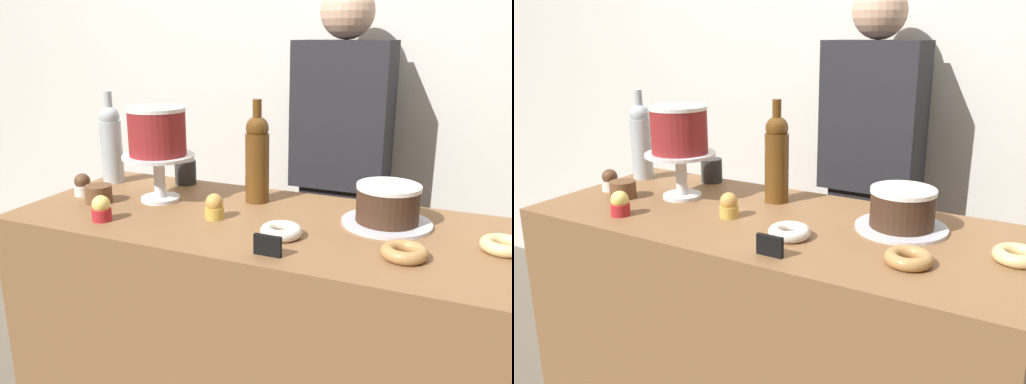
% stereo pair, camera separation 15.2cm
% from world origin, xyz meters
% --- Properties ---
extents(back_wall, '(6.00, 0.05, 2.60)m').
position_xyz_m(back_wall, '(0.00, 0.88, 1.30)').
color(back_wall, silver).
rests_on(back_wall, ground_plane).
extents(display_counter, '(1.43, 0.61, 0.91)m').
position_xyz_m(display_counter, '(0.00, 0.00, 0.45)').
color(display_counter, brown).
rests_on(display_counter, ground_plane).
extents(cake_stand_pedestal, '(0.23, 0.23, 0.15)m').
position_xyz_m(cake_stand_pedestal, '(-0.35, 0.04, 1.01)').
color(cake_stand_pedestal, silver).
rests_on(cake_stand_pedestal, display_counter).
extents(white_layer_cake, '(0.18, 0.18, 0.15)m').
position_xyz_m(white_layer_cake, '(-0.35, 0.04, 1.13)').
color(white_layer_cake, maroon).
rests_on(white_layer_cake, cake_stand_pedestal).
extents(silver_serving_platter, '(0.25, 0.25, 0.01)m').
position_xyz_m(silver_serving_platter, '(0.36, 0.10, 0.91)').
color(silver_serving_platter, silver).
rests_on(silver_serving_platter, display_counter).
extents(chocolate_round_cake, '(0.18, 0.18, 0.11)m').
position_xyz_m(chocolate_round_cake, '(0.36, 0.10, 0.97)').
color(chocolate_round_cake, '#3D2619').
rests_on(chocolate_round_cake, silver_serving_platter).
extents(wine_bottle_amber, '(0.08, 0.08, 0.33)m').
position_xyz_m(wine_bottle_amber, '(-0.06, 0.15, 1.05)').
color(wine_bottle_amber, '#5B3814').
rests_on(wine_bottle_amber, display_counter).
extents(wine_bottle_clear, '(0.08, 0.08, 0.33)m').
position_xyz_m(wine_bottle_clear, '(-0.63, 0.16, 1.05)').
color(wine_bottle_clear, '#B2BCC1').
rests_on(wine_bottle_clear, display_counter).
extents(cupcake_lemon, '(0.06, 0.06, 0.07)m').
position_xyz_m(cupcake_lemon, '(-0.40, -0.19, 0.94)').
color(cupcake_lemon, red).
rests_on(cupcake_lemon, display_counter).
extents(cupcake_caramel, '(0.06, 0.06, 0.07)m').
position_xyz_m(cupcake_caramel, '(-0.11, -0.05, 0.94)').
color(cupcake_caramel, gold).
rests_on(cupcake_caramel, display_counter).
extents(cupcake_chocolate, '(0.06, 0.06, 0.07)m').
position_xyz_m(cupcake_chocolate, '(-0.62, -0.02, 0.94)').
color(cupcake_chocolate, white).
rests_on(cupcake_chocolate, display_counter).
extents(donut_sugar, '(0.11, 0.11, 0.03)m').
position_xyz_m(donut_sugar, '(0.12, -0.11, 0.92)').
color(donut_sugar, silver).
rests_on(donut_sugar, display_counter).
extents(donut_maple, '(0.11, 0.11, 0.03)m').
position_xyz_m(donut_maple, '(0.44, -0.12, 0.92)').
color(donut_maple, '#B27F47').
rests_on(donut_maple, display_counter).
extents(donut_glazed, '(0.11, 0.11, 0.03)m').
position_xyz_m(donut_glazed, '(0.66, 0.02, 0.92)').
color(donut_glazed, '#E0C17F').
rests_on(donut_glazed, display_counter).
extents(cookie_stack, '(0.08, 0.08, 0.05)m').
position_xyz_m(cookie_stack, '(-0.52, -0.06, 0.93)').
color(cookie_stack, brown).
rests_on(cookie_stack, display_counter).
extents(price_sign_chalkboard, '(0.07, 0.01, 0.05)m').
position_xyz_m(price_sign_chalkboard, '(0.13, -0.24, 0.93)').
color(price_sign_chalkboard, black).
rests_on(price_sign_chalkboard, display_counter).
extents(coffee_cup_ceramic, '(0.08, 0.08, 0.08)m').
position_xyz_m(coffee_cup_ceramic, '(-0.38, 0.25, 0.95)').
color(coffee_cup_ceramic, '#282828').
rests_on(coffee_cup_ceramic, display_counter).
extents(barista_figure, '(0.36, 0.22, 1.60)m').
position_xyz_m(barista_figure, '(0.07, 0.66, 0.84)').
color(barista_figure, black).
rests_on(barista_figure, ground_plane).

